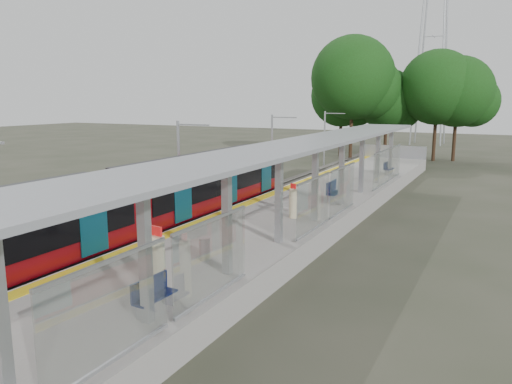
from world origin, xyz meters
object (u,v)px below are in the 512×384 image
bench_mid (333,191)px  bench_far (388,168)px  info_pillar_near (158,263)px  bench_near (153,294)px  train (118,209)px  info_pillar_far (293,203)px  litter_bin (205,249)px

bench_mid → bench_far: (0.47, 11.46, -0.09)m
info_pillar_near → bench_near: bearing=-49.5°
train → bench_mid: bearing=60.7°
train → info_pillar_far: 8.02m
bench_mid → info_pillar_far: info_pillar_far is taller
train → litter_bin: (5.12, -1.31, -0.66)m
info_pillar_near → info_pillar_far: 10.28m
train → info_pillar_far: size_ratio=16.71×
bench_far → info_pillar_far: bearing=-87.8°
bench_mid → info_pillar_far: size_ratio=0.99×
bench_mid → litter_bin: size_ratio=2.07×
info_pillar_near → bench_far: bearing=96.5°
train → bench_mid: size_ratio=16.81×
bench_near → litter_bin: (-1.12, 4.27, -0.10)m
bench_far → info_pillar_near: bearing=-86.3°
train → bench_near: train is taller
info_pillar_far → train: bearing=-110.0°
bench_near → bench_far: 27.52m
info_pillar_near → litter_bin: bearing=105.1°
train → info_pillar_near: 7.01m
info_pillar_far → litter_bin: (-0.30, -7.21, -0.32)m
bench_near → info_pillar_far: (-0.82, 11.48, 0.22)m
bench_far → litter_bin: size_ratio=1.79×
train → info_pillar_near: (5.48, -4.36, -0.20)m
info_pillar_near → litter_bin: 3.11m
bench_far → info_pillar_far: (-0.94, -16.03, 0.21)m
bench_far → litter_bin: (-1.24, -23.25, -0.10)m
info_pillar_near → info_pillar_far: info_pillar_near is taller
info_pillar_near → litter_bin: size_ratio=2.48×
litter_bin → info_pillar_near: bearing=-83.3°
bench_mid → info_pillar_near: (-0.40, -14.85, 0.26)m
info_pillar_far → litter_bin: 7.23m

